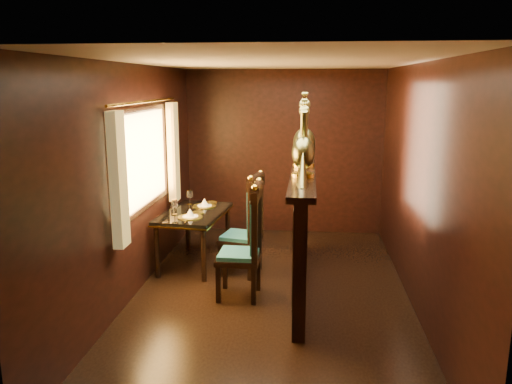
{
  "coord_description": "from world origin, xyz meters",
  "views": [
    {
      "loc": [
        0.38,
        -5.11,
        2.3
      ],
      "look_at": [
        -0.21,
        0.43,
        1.07
      ],
      "focal_mm": 35.0,
      "sensor_mm": 36.0,
      "label": 1
    }
  ],
  "objects_px": {
    "chair_left": "(250,238)",
    "peacock_left": "(304,139)",
    "dining_table": "(194,217)",
    "chair_right": "(250,222)",
    "peacock_right": "(304,130)"
  },
  "relations": [
    {
      "from": "peacock_left",
      "to": "chair_left",
      "type": "bearing_deg",
      "value": 174.08
    },
    {
      "from": "peacock_left",
      "to": "peacock_right",
      "type": "height_order",
      "value": "peacock_right"
    },
    {
      "from": "chair_left",
      "to": "peacock_right",
      "type": "relative_size",
      "value": 1.54
    },
    {
      "from": "chair_left",
      "to": "peacock_left",
      "type": "xyz_separation_m",
      "value": [
        0.55,
        -0.06,
        1.07
      ]
    },
    {
      "from": "chair_left",
      "to": "peacock_left",
      "type": "distance_m",
      "value": 1.21
    },
    {
      "from": "chair_left",
      "to": "chair_right",
      "type": "xyz_separation_m",
      "value": [
        -0.08,
        0.66,
        -0.02
      ]
    },
    {
      "from": "dining_table",
      "to": "chair_left",
      "type": "height_order",
      "value": "chair_left"
    },
    {
      "from": "chair_left",
      "to": "chair_right",
      "type": "distance_m",
      "value": 0.67
    },
    {
      "from": "chair_right",
      "to": "chair_left",
      "type": "bearing_deg",
      "value": -70.85
    },
    {
      "from": "dining_table",
      "to": "peacock_left",
      "type": "bearing_deg",
      "value": -29.32
    },
    {
      "from": "dining_table",
      "to": "peacock_left",
      "type": "xyz_separation_m",
      "value": [
        1.38,
        -0.99,
        1.12
      ]
    },
    {
      "from": "chair_right",
      "to": "peacock_left",
      "type": "bearing_deg",
      "value": -36.36
    },
    {
      "from": "dining_table",
      "to": "chair_right",
      "type": "relative_size",
      "value": 0.99
    },
    {
      "from": "peacock_right",
      "to": "dining_table",
      "type": "bearing_deg",
      "value": 166.07
    },
    {
      "from": "peacock_right",
      "to": "chair_right",
      "type": "bearing_deg",
      "value": 173.42
    }
  ]
}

